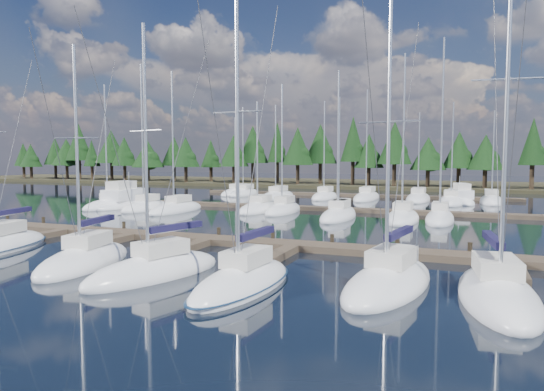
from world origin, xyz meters
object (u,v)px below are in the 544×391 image
at_px(front_sailboat_4, 243,282).
at_px(motor_yacht_left, 124,202).
at_px(front_sailboat_2, 85,261).
at_px(motor_yacht_right, 461,199).
at_px(front_sailboat_3, 155,271).
at_px(front_sailboat_6, 497,294).
at_px(front_sailboat_5, 389,282).
at_px(main_dock, 207,241).

height_order(front_sailboat_4, motor_yacht_left, front_sailboat_4).
distance_m(front_sailboat_2, motor_yacht_right, 48.86).
bearing_deg(front_sailboat_3, front_sailboat_6, 6.12).
height_order(motor_yacht_left, motor_yacht_right, motor_yacht_left).
xyz_separation_m(front_sailboat_2, front_sailboat_3, (4.80, -0.55, 0.01)).
xyz_separation_m(front_sailboat_4, front_sailboat_5, (5.86, 2.43, -0.01)).
xyz_separation_m(main_dock, front_sailboat_4, (6.84, -9.02, 0.09)).
distance_m(front_sailboat_6, motor_yacht_left, 45.55).
height_order(front_sailboat_3, front_sailboat_4, front_sailboat_4).
relative_size(front_sailboat_2, front_sailboat_6, 0.78).
height_order(front_sailboat_3, motor_yacht_right, front_sailboat_3).
bearing_deg(front_sailboat_5, main_dock, 152.59).
xyz_separation_m(front_sailboat_2, motor_yacht_left, (-18.35, 26.06, 0.25)).
height_order(main_dock, front_sailboat_3, front_sailboat_3).
distance_m(front_sailboat_2, motor_yacht_left, 31.88).
height_order(front_sailboat_3, motor_yacht_left, front_sailboat_3).
bearing_deg(front_sailboat_3, motor_yacht_right, 74.02).
bearing_deg(front_sailboat_4, main_dock, 127.20).
height_order(front_sailboat_2, front_sailboat_4, front_sailboat_4).
relative_size(main_dock, front_sailboat_6, 2.82).
bearing_deg(front_sailboat_6, motor_yacht_right, 92.24).
distance_m(front_sailboat_5, motor_yacht_left, 41.85).
xyz_separation_m(front_sailboat_3, front_sailboat_4, (4.81, -0.46, 0.00)).
relative_size(front_sailboat_2, front_sailboat_4, 0.88).
bearing_deg(front_sailboat_4, front_sailboat_5, 22.53).
bearing_deg(motor_yacht_right, front_sailboat_4, -100.21).
bearing_deg(motor_yacht_left, front_sailboat_3, -48.97).
bearing_deg(front_sailboat_3, front_sailboat_2, 173.44).
distance_m(main_dock, front_sailboat_2, 8.47).
relative_size(front_sailboat_5, motor_yacht_left, 1.29).
relative_size(main_dock, front_sailboat_4, 3.21).
distance_m(front_sailboat_3, front_sailboat_4, 4.83).
height_order(front_sailboat_4, motor_yacht_right, front_sailboat_4).
bearing_deg(motor_yacht_left, main_dock, -40.52).
bearing_deg(front_sailboat_6, front_sailboat_3, -173.88).
bearing_deg(main_dock, front_sailboat_6, -22.33).
relative_size(front_sailboat_3, motor_yacht_right, 1.44).
distance_m(front_sailboat_2, front_sailboat_3, 4.83).
bearing_deg(main_dock, front_sailboat_5, -27.41).
relative_size(front_sailboat_4, motor_yacht_right, 1.58).
distance_m(front_sailboat_2, front_sailboat_6, 19.74).
relative_size(front_sailboat_2, motor_yacht_right, 1.39).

